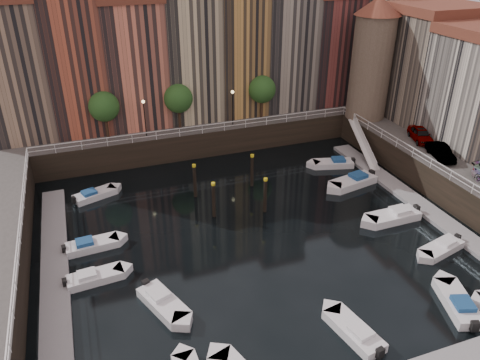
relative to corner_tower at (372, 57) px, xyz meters
name	(u,v)px	position (x,y,z in m)	size (l,w,h in m)	color
ground	(255,232)	(-20.00, -14.50, -10.19)	(200.00, 200.00, 0.00)	black
quay_far	(182,117)	(-20.00, 11.50, -8.69)	(80.00, 20.00, 3.00)	black
dock_left	(55,280)	(-36.20, -15.50, -10.02)	(2.00, 28.00, 0.35)	gray
dock_right	(418,203)	(-3.80, -15.50, -10.02)	(2.00, 28.00, 0.35)	gray
far_terrace	(209,45)	(-16.69, 9.00, 0.76)	(48.70, 10.30, 17.50)	#8E725A
corner_tower	(372,57)	(0.00, 0.00, 0.00)	(5.20, 5.20, 13.80)	#6B5B4C
promenade_trees	(184,98)	(-21.33, 3.70, -3.61)	(21.20, 3.20, 5.20)	black
street_lamps	(190,106)	(-21.00, 2.70, -4.30)	(10.36, 0.36, 4.18)	black
railings	(236,169)	(-20.00, -9.62, -6.41)	(36.08, 34.04, 0.52)	white
gangway	(363,142)	(-2.90, -4.50, -8.28)	(2.78, 8.32, 3.73)	white
mooring_pilings	(231,187)	(-20.18, -8.94, -8.54)	(6.33, 5.41, 3.78)	black
boat_left_2	(94,277)	(-33.48, -16.34, -9.86)	(4.38, 1.91, 0.99)	silver
boat_left_3	(91,245)	(-33.37, -12.11, -9.85)	(4.48, 1.91, 1.02)	silver
boat_left_4	(94,195)	(-32.47, -3.66, -9.86)	(4.38, 2.84, 0.99)	silver
boat_right_1	(442,248)	(-6.78, -22.12, -9.86)	(4.41, 2.48, 0.99)	silver
boat_right_2	(394,216)	(-7.57, -16.90, -9.80)	(5.16, 1.93, 1.18)	silver
boat_right_3	(354,181)	(-7.37, -9.97, -9.79)	(5.41, 2.86, 1.21)	silver
boat_right_4	(334,163)	(-7.07, -5.49, -9.84)	(4.70, 2.72, 1.05)	silver
boat_near_2	(355,332)	(-18.29, -27.52, -9.84)	(2.41, 4.71, 1.06)	silver
boat_near_3	(458,304)	(-10.26, -27.75, -9.82)	(3.08, 4.94, 1.11)	silver
car_a	(420,135)	(1.28, -8.55, -6.48)	(1.68, 4.19, 1.43)	gray
car_b	(441,153)	(0.22, -12.87, -6.52)	(1.42, 4.08, 1.34)	gray
boat_extra_866	(163,302)	(-29.24, -20.73, -9.83)	(3.19, 4.78, 1.08)	silver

